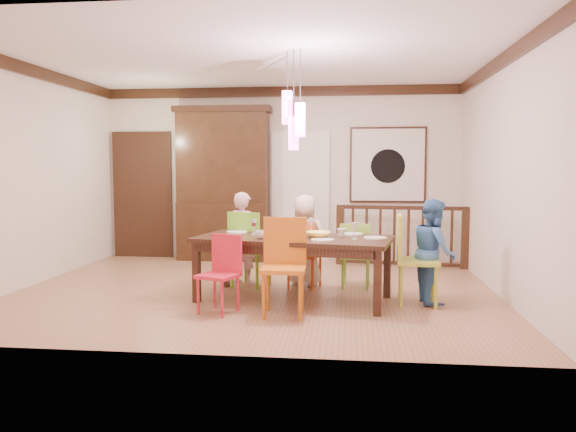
# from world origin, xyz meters

# --- Properties ---
(floor) EXTENTS (6.00, 6.00, 0.00)m
(floor) POSITION_xyz_m (0.00, 0.00, 0.00)
(floor) COLOR #946647
(floor) RESTS_ON ground
(ceiling) EXTENTS (6.00, 6.00, 0.00)m
(ceiling) POSITION_xyz_m (0.00, 0.00, 2.90)
(ceiling) COLOR white
(ceiling) RESTS_ON wall_back
(wall_back) EXTENTS (6.00, 0.00, 6.00)m
(wall_back) POSITION_xyz_m (0.00, 2.50, 1.45)
(wall_back) COLOR beige
(wall_back) RESTS_ON floor
(wall_left) EXTENTS (0.00, 5.00, 5.00)m
(wall_left) POSITION_xyz_m (-3.00, 0.00, 1.45)
(wall_left) COLOR beige
(wall_left) RESTS_ON floor
(wall_right) EXTENTS (0.00, 5.00, 5.00)m
(wall_right) POSITION_xyz_m (3.00, 0.00, 1.45)
(wall_right) COLOR beige
(wall_right) RESTS_ON floor
(crown_molding) EXTENTS (6.00, 5.00, 0.16)m
(crown_molding) POSITION_xyz_m (0.00, 0.00, 2.82)
(crown_molding) COLOR black
(crown_molding) RESTS_ON wall_back
(panel_door) EXTENTS (1.04, 0.07, 2.24)m
(panel_door) POSITION_xyz_m (-2.40, 2.45, 1.05)
(panel_door) COLOR black
(panel_door) RESTS_ON wall_back
(white_doorway) EXTENTS (0.97, 0.05, 2.22)m
(white_doorway) POSITION_xyz_m (0.35, 2.46, 1.05)
(white_doorway) COLOR silver
(white_doorway) RESTS_ON wall_back
(painting) EXTENTS (1.25, 0.06, 1.25)m
(painting) POSITION_xyz_m (1.80, 2.46, 1.60)
(painting) COLOR black
(painting) RESTS_ON wall_back
(pendant_cluster) EXTENTS (0.27, 0.21, 1.14)m
(pendant_cluster) POSITION_xyz_m (0.53, -0.48, 2.11)
(pendant_cluster) COLOR #F349AB
(pendant_cluster) RESTS_ON ceiling
(dining_table) EXTENTS (2.40, 1.41, 0.75)m
(dining_table) POSITION_xyz_m (0.53, -0.48, 0.67)
(dining_table) COLOR black
(dining_table) RESTS_ON floor
(chair_far_left) EXTENTS (0.57, 0.57, 0.99)m
(chair_far_left) POSITION_xyz_m (-0.09, 0.21, 0.57)
(chair_far_left) COLOR #68B227
(chair_far_left) RESTS_ON floor
(chair_far_mid) EXTENTS (0.49, 0.49, 0.89)m
(chair_far_mid) POSITION_xyz_m (0.61, 0.20, 0.51)
(chair_far_mid) COLOR #B84314
(chair_far_mid) RESTS_ON floor
(chair_far_right) EXTENTS (0.41, 0.41, 0.85)m
(chair_far_right) POSITION_xyz_m (1.27, 0.29, 0.49)
(chair_far_right) COLOR #77B933
(chair_far_right) RESTS_ON floor
(chair_near_left) EXTENTS (0.49, 0.49, 0.84)m
(chair_near_left) POSITION_xyz_m (-0.21, -1.16, 0.48)
(chair_near_left) COLOR red
(chair_near_left) RESTS_ON floor
(chair_near_mid) EXTENTS (0.48, 0.48, 1.03)m
(chair_near_mid) POSITION_xyz_m (0.50, -1.19, 0.59)
(chair_near_mid) COLOR #BD6314
(chair_near_mid) RESTS_ON floor
(chair_end_right) EXTENTS (0.49, 0.49, 1.03)m
(chair_end_right) POSITION_xyz_m (1.96, -0.55, 0.59)
(chair_end_right) COLOR #B6CA38
(chair_end_right) RESTS_ON floor
(china_hutch) EXTENTS (1.63, 0.46, 2.57)m
(china_hutch) POSITION_xyz_m (-0.94, 2.30, 1.29)
(china_hutch) COLOR black
(china_hutch) RESTS_ON floor
(balustrade) EXTENTS (2.06, 0.33, 0.96)m
(balustrade) POSITION_xyz_m (1.99, 1.95, 0.50)
(balustrade) COLOR black
(balustrade) RESTS_ON floor
(person_far_left) EXTENTS (0.54, 0.47, 1.23)m
(person_far_left) POSITION_xyz_m (-0.24, 0.39, 0.62)
(person_far_left) COLOR #F8BDD0
(person_far_left) RESTS_ON floor
(person_far_mid) EXTENTS (0.63, 0.46, 1.21)m
(person_far_mid) POSITION_xyz_m (0.60, 0.36, 0.60)
(person_far_mid) COLOR beige
(person_far_mid) RESTS_ON floor
(person_end_right) EXTENTS (0.51, 0.63, 1.21)m
(person_end_right) POSITION_xyz_m (2.15, -0.43, 0.60)
(person_end_right) COLOR teal
(person_end_right) RESTS_ON floor
(serving_bowl) EXTENTS (0.32, 0.32, 0.07)m
(serving_bowl) POSITION_xyz_m (0.82, -0.54, 0.79)
(serving_bowl) COLOR yellow
(serving_bowl) RESTS_ON dining_table
(small_bowl) EXTENTS (0.23, 0.23, 0.07)m
(small_bowl) POSITION_xyz_m (0.39, -0.46, 0.78)
(small_bowl) COLOR white
(small_bowl) RESTS_ON dining_table
(cup_left) EXTENTS (0.15, 0.15, 0.10)m
(cup_left) POSITION_xyz_m (0.18, -0.70, 0.80)
(cup_left) COLOR silver
(cup_left) RESTS_ON dining_table
(cup_right) EXTENTS (0.14, 0.14, 0.10)m
(cup_right) POSITION_xyz_m (1.09, -0.39, 0.80)
(cup_right) COLOR silver
(cup_right) RESTS_ON dining_table
(plate_far_left) EXTENTS (0.26, 0.26, 0.01)m
(plate_far_left) POSITION_xyz_m (-0.22, -0.13, 0.76)
(plate_far_left) COLOR white
(plate_far_left) RESTS_ON dining_table
(plate_far_mid) EXTENTS (0.26, 0.26, 0.01)m
(plate_far_mid) POSITION_xyz_m (0.59, -0.19, 0.76)
(plate_far_mid) COLOR white
(plate_far_mid) RESTS_ON dining_table
(plate_far_right) EXTENTS (0.26, 0.26, 0.01)m
(plate_far_right) POSITION_xyz_m (1.22, -0.18, 0.76)
(plate_far_right) COLOR white
(plate_far_right) RESTS_ON dining_table
(plate_near_left) EXTENTS (0.26, 0.26, 0.01)m
(plate_near_left) POSITION_xyz_m (-0.23, -0.77, 0.76)
(plate_near_left) COLOR white
(plate_near_left) RESTS_ON dining_table
(plate_near_mid) EXTENTS (0.26, 0.26, 0.01)m
(plate_near_mid) POSITION_xyz_m (0.88, -0.77, 0.76)
(plate_near_mid) COLOR white
(plate_near_mid) RESTS_ON dining_table
(plate_end_right) EXTENTS (0.26, 0.26, 0.01)m
(plate_end_right) POSITION_xyz_m (1.48, -0.52, 0.76)
(plate_end_right) COLOR white
(plate_end_right) RESTS_ON dining_table
(wine_glass_a) EXTENTS (0.08, 0.08, 0.19)m
(wine_glass_a) POSITION_xyz_m (0.03, -0.31, 0.84)
(wine_glass_a) COLOR #590C19
(wine_glass_a) RESTS_ON dining_table
(wine_glass_b) EXTENTS (0.08, 0.08, 0.19)m
(wine_glass_b) POSITION_xyz_m (0.73, -0.23, 0.84)
(wine_glass_b) COLOR silver
(wine_glass_b) RESTS_ON dining_table
(wine_glass_c) EXTENTS (0.08, 0.08, 0.19)m
(wine_glass_c) POSITION_xyz_m (0.38, -0.75, 0.84)
(wine_glass_c) COLOR #590C19
(wine_glass_c) RESTS_ON dining_table
(wine_glass_d) EXTENTS (0.08, 0.08, 0.19)m
(wine_glass_d) POSITION_xyz_m (1.24, -0.63, 0.84)
(wine_glass_d) COLOR silver
(wine_glass_d) RESTS_ON dining_table
(napkin) EXTENTS (0.18, 0.14, 0.01)m
(napkin) POSITION_xyz_m (0.53, -0.78, 0.76)
(napkin) COLOR #D83359
(napkin) RESTS_ON dining_table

